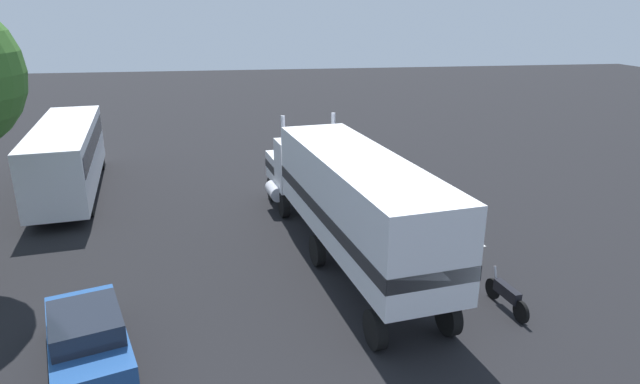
# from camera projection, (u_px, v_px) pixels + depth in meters

# --- Properties ---
(ground_plane) EXTENTS (120.00, 120.00, 0.00)m
(ground_plane) POSITION_uv_depth(u_px,v_px,m) (307.00, 207.00, 25.13)
(ground_plane) COLOR black
(lane_stripe_near) EXTENTS (4.37, 0.87, 0.01)m
(lane_stripe_near) POSITION_uv_depth(u_px,v_px,m) (400.00, 228.00, 22.68)
(lane_stripe_near) COLOR silver
(lane_stripe_near) RESTS_ON ground_plane
(lane_stripe_mid) EXTENTS (4.38, 0.80, 0.01)m
(lane_stripe_mid) POSITION_uv_depth(u_px,v_px,m) (455.00, 226.00, 22.91)
(lane_stripe_mid) COLOR silver
(lane_stripe_mid) RESTS_ON ground_plane
(semi_truck) EXTENTS (14.37, 4.79, 4.50)m
(semi_truck) POSITION_uv_depth(u_px,v_px,m) (346.00, 194.00, 19.10)
(semi_truck) COLOR white
(semi_truck) RESTS_ON ground_plane
(person_bystander) EXTENTS (0.42, 0.48, 1.63)m
(person_bystander) POSITION_uv_depth(u_px,v_px,m) (402.00, 221.00, 21.02)
(person_bystander) COLOR #2D3347
(person_bystander) RESTS_ON ground_plane
(parked_bus) EXTENTS (11.26, 4.14, 3.40)m
(parked_bus) POSITION_uv_depth(u_px,v_px,m) (67.00, 152.00, 26.40)
(parked_bus) COLOR silver
(parked_bus) RESTS_ON ground_plane
(parked_car) EXTENTS (4.74, 3.08, 1.57)m
(parked_car) POSITION_uv_depth(u_px,v_px,m) (87.00, 337.00, 13.78)
(parked_car) COLOR #234C8C
(parked_car) RESTS_ON ground_plane
(motorcycle) EXTENTS (2.11, 0.38, 1.12)m
(motorcycle) POSITION_uv_depth(u_px,v_px,m) (506.00, 295.00, 16.43)
(motorcycle) COLOR black
(motorcycle) RESTS_ON ground_plane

